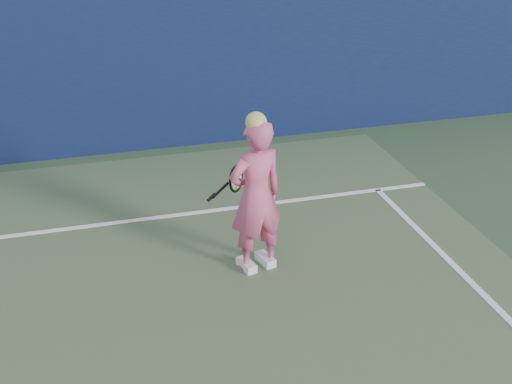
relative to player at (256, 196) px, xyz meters
name	(u,v)px	position (x,y,z in m)	size (l,w,h in m)	color
backstop_wall	(0,78)	(-2.68, 3.94, 0.38)	(24.00, 0.40, 2.50)	#0B1732
player	(256,196)	(0.00, 0.00, 0.00)	(0.71, 0.55, 1.81)	#CB4F74
racket	(234,180)	(-0.12, 0.47, -0.01)	(0.51, 0.37, 0.31)	black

